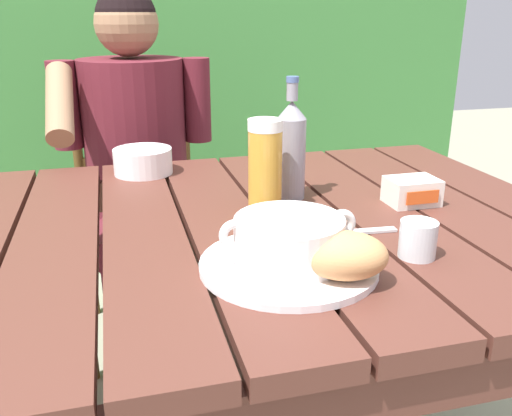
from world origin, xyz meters
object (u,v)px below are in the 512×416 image
object	(u,v)px
beer_glass	(265,167)
beer_bottle	(291,148)
chair_near_diner	(139,213)
butter_tub	(413,192)
water_glass_small	(418,239)
soup_bowl	(289,239)
serving_plate	(288,264)
table_knife	(350,232)
bread_roll	(344,255)
person_eating	(136,159)
diner_bowl	(143,161)

from	to	relation	value
beer_glass	beer_bottle	xyz separation A→B (m)	(0.08, 0.07, 0.02)
chair_near_diner	butter_tub	bearing A→B (deg)	-59.98
beer_glass	water_glass_small	distance (m)	0.34
chair_near_diner	soup_bowl	size ratio (longest dim) A/B	4.19
beer_bottle	water_glass_small	size ratio (longest dim) A/B	4.20
water_glass_small	butter_tub	size ratio (longest dim) A/B	0.60
serving_plate	soup_bowl	world-z (taller)	soup_bowl
water_glass_small	table_knife	distance (m)	0.14
serving_plate	bread_roll	bearing A→B (deg)	-49.40
chair_near_diner	beer_bottle	size ratio (longest dim) A/B	3.59
person_eating	water_glass_small	world-z (taller)	person_eating
soup_bowl	beer_glass	world-z (taller)	beer_glass
water_glass_small	serving_plate	bearing A→B (deg)	176.47
beer_glass	diner_bowl	size ratio (longest dim) A/B	1.30
serving_plate	diner_bowl	world-z (taller)	diner_bowl
beer_bottle	water_glass_small	bearing A→B (deg)	-72.87
butter_tub	bread_roll	bearing A→B (deg)	-133.87
chair_near_diner	diner_bowl	size ratio (longest dim) A/B	6.42
soup_bowl	beer_glass	distance (m)	0.27
table_knife	beer_glass	bearing A→B (deg)	127.44
water_glass_small	diner_bowl	xyz separation A→B (m)	(-0.41, 0.63, 0.00)
soup_bowl	person_eating	bearing A→B (deg)	101.16
beer_bottle	butter_tub	distance (m)	0.27
water_glass_small	beer_glass	bearing A→B (deg)	123.96
serving_plate	diner_bowl	size ratio (longest dim) A/B	1.95
bread_roll	table_knife	bearing A→B (deg)	62.96
serving_plate	table_knife	xyz separation A→B (m)	(0.15, 0.11, -0.00)
serving_plate	water_glass_small	size ratio (longest dim) A/B	4.58
person_eating	beer_glass	size ratio (longest dim) A/B	6.50
chair_near_diner	serving_plate	xyz separation A→B (m)	(0.19, -1.16, 0.31)
water_glass_small	table_knife	size ratio (longest dim) A/B	0.42
beer_glass	chair_near_diner	bearing A→B (deg)	103.89
beer_bottle	table_knife	distance (m)	0.26
person_eating	beer_bottle	world-z (taller)	person_eating
chair_near_diner	beer_glass	world-z (taller)	beer_glass
beer_glass	diner_bowl	xyz separation A→B (m)	(-0.22, 0.35, -0.06)
butter_tub	beer_glass	bearing A→B (deg)	173.53
serving_plate	bread_roll	distance (m)	0.10
serving_plate	diner_bowl	bearing A→B (deg)	106.84
soup_bowl	bread_roll	distance (m)	0.10
butter_tub	diner_bowl	size ratio (longest dim) A/B	0.72
beer_bottle	diner_bowl	world-z (taller)	beer_bottle
serving_plate	butter_tub	bearing A→B (deg)	32.89
beer_glass	beer_bottle	distance (m)	0.11
beer_bottle	table_knife	size ratio (longest dim) A/B	1.76
beer_glass	beer_bottle	size ratio (longest dim) A/B	0.73
person_eating	serving_plate	distance (m)	0.98
beer_glass	bread_roll	bearing A→B (deg)	-85.29
beer_glass	butter_tub	xyz separation A→B (m)	(0.32, -0.04, -0.07)
serving_plate	beer_bottle	world-z (taller)	beer_bottle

